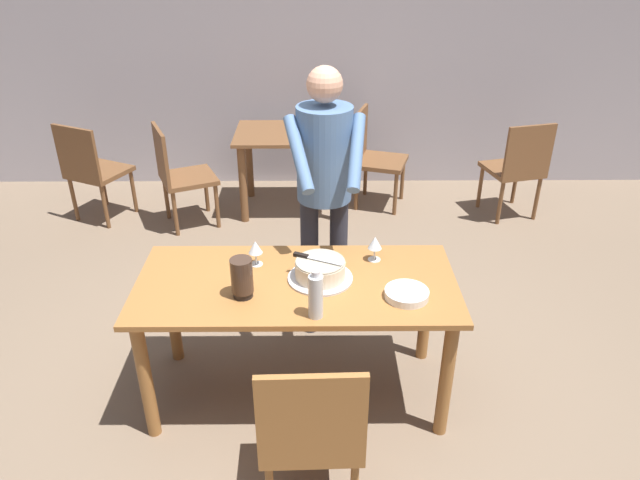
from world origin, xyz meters
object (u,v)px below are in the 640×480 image
(hurricane_lamp, at_px, (242,278))
(background_chair_2, at_px, (92,168))
(cake_on_platter, at_px, (320,271))
(wine_glass_far, at_px, (375,243))
(background_chair_3, at_px, (373,154))
(background_chair_0, at_px, (518,166))
(cake_knife, at_px, (308,257))
(plate_stack, at_px, (407,294))
(wine_glass_near, at_px, (255,248))
(background_chair_1, at_px, (179,173))
(chair_near_side, at_px, (311,429))
(water_bottle, at_px, (316,296))
(person_cutting_cake, at_px, (324,179))
(main_dining_table, at_px, (297,300))
(background_table, at_px, (292,149))

(hurricane_lamp, distance_m, background_chair_2, 2.87)
(cake_on_platter, height_order, wine_glass_far, wine_glass_far)
(wine_glass_far, distance_m, background_chair_3, 2.38)
(background_chair_0, relative_size, background_chair_2, 1.00)
(wine_glass_far, height_order, background_chair_0, background_chair_0)
(cake_knife, distance_m, background_chair_2, 2.92)
(plate_stack, distance_m, wine_glass_near, 0.84)
(wine_glass_near, distance_m, background_chair_1, 2.16)
(wine_glass_near, bearing_deg, background_chair_0, 44.87)
(chair_near_side, distance_m, background_chair_0, 3.52)
(water_bottle, height_order, background_chair_3, water_bottle)
(cake_knife, bearing_deg, wine_glass_far, 24.36)
(background_chair_2, bearing_deg, plate_stack, -44.81)
(wine_glass_near, bearing_deg, water_bottle, -55.79)
(wine_glass_far, height_order, background_chair_3, background_chair_3)
(cake_knife, relative_size, background_chair_3, 0.28)
(plate_stack, distance_m, background_chair_2, 3.39)
(wine_glass_near, distance_m, person_cutting_cake, 0.60)
(cake_knife, bearing_deg, background_chair_1, 118.54)
(cake_on_platter, distance_m, background_chair_1, 2.44)
(hurricane_lamp, distance_m, background_chair_1, 2.43)
(main_dining_table, height_order, background_chair_0, background_chair_0)
(cake_on_platter, height_order, chair_near_side, chair_near_side)
(wine_glass_far, xyz_separation_m, hurricane_lamp, (-0.68, -0.35, 0.00))
(person_cutting_cake, distance_m, background_table, 1.96)
(cake_knife, relative_size, wine_glass_near, 1.77)
(plate_stack, relative_size, chair_near_side, 0.24)
(cake_on_platter, distance_m, background_chair_2, 2.98)
(cake_knife, xyz_separation_m, background_table, (-0.17, 2.42, -0.29))
(background_chair_3, bearing_deg, hurricane_lamp, -108.35)
(person_cutting_cake, height_order, chair_near_side, person_cutting_cake)
(main_dining_table, bearing_deg, background_table, 92.60)
(cake_on_platter, height_order, background_chair_1, background_chair_1)
(cake_knife, height_order, background_chair_3, background_chair_3)
(cake_knife, bearing_deg, person_cutting_cake, 80.08)
(wine_glass_near, xyz_separation_m, background_chair_1, (-0.85, 1.96, -0.36))
(cake_knife, xyz_separation_m, wine_glass_near, (-0.28, 0.12, -0.01))
(water_bottle, distance_m, person_cutting_cake, 0.92)
(chair_near_side, distance_m, background_table, 3.24)
(cake_knife, height_order, wine_glass_far, wine_glass_far)
(cake_on_platter, distance_m, wine_glass_far, 0.36)
(cake_on_platter, xyz_separation_m, background_chair_2, (-1.97, 2.21, -0.31))
(water_bottle, height_order, background_chair_2, water_bottle)
(hurricane_lamp, relative_size, background_chair_1, 0.23)
(main_dining_table, bearing_deg, water_bottle, -71.50)
(main_dining_table, distance_m, water_bottle, 0.39)
(cake_knife, xyz_separation_m, plate_stack, (0.49, -0.20, -0.10))
(background_chair_2, bearing_deg, background_chair_0, 0.43)
(background_chair_2, bearing_deg, background_table, 7.67)
(main_dining_table, xyz_separation_m, background_table, (-0.11, 2.47, -0.06))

